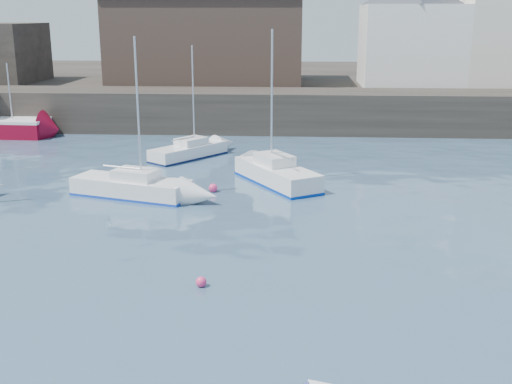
# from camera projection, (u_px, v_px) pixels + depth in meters

# --- Properties ---
(quay_wall) EXTENTS (90.00, 5.00, 3.00)m
(quay_wall) POSITION_uv_depth(u_px,v_px,m) (274.00, 111.00, 48.42)
(quay_wall) COLOR #28231E
(quay_wall) RESTS_ON ground
(land_strip) EXTENTS (90.00, 32.00, 2.80)m
(land_strip) POSITION_uv_depth(u_px,v_px,m) (280.00, 86.00, 65.75)
(land_strip) COLOR #28231E
(land_strip) RESTS_ON ground
(bldg_east_d) EXTENTS (11.14, 11.14, 8.95)m
(bldg_east_d) POSITION_uv_depth(u_px,v_px,m) (412.00, 29.00, 52.45)
(bldg_east_d) COLOR white
(bldg_east_d) RESTS_ON land_strip
(warehouse) EXTENTS (16.40, 10.40, 7.60)m
(warehouse) POSITION_uv_depth(u_px,v_px,m) (208.00, 37.00, 55.09)
(warehouse) COLOR #3D2D26
(warehouse) RESTS_ON land_strip
(sailboat_b) EXTENTS (6.19, 3.57, 7.59)m
(sailboat_b) POSITION_uv_depth(u_px,v_px,m) (132.00, 186.00, 31.03)
(sailboat_b) COLOR white
(sailboat_b) RESTS_ON ground
(sailboat_f) EXTENTS (4.81, 6.13, 7.83)m
(sailboat_f) POSITION_uv_depth(u_px,v_px,m) (277.00, 173.00, 33.33)
(sailboat_f) COLOR white
(sailboat_f) RESTS_ON ground
(sailboat_h) EXTENTS (4.54, 5.18, 6.76)m
(sailboat_h) POSITION_uv_depth(u_px,v_px,m) (189.00, 151.00, 39.40)
(sailboat_h) COLOR white
(sailboat_h) RESTS_ON ground
(buoy_near) EXTENTS (0.35, 0.35, 0.35)m
(buoy_near) POSITION_uv_depth(u_px,v_px,m) (201.00, 286.00, 20.84)
(buoy_near) COLOR #F33571
(buoy_near) RESTS_ON ground
(buoy_far) EXTENTS (0.44, 0.44, 0.44)m
(buoy_far) POSITION_uv_depth(u_px,v_px,m) (213.00, 192.00, 31.95)
(buoy_far) COLOR #F33571
(buoy_far) RESTS_ON ground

